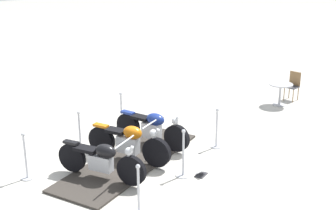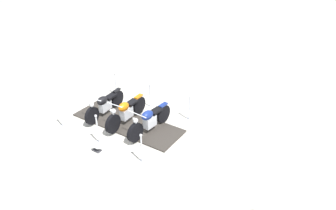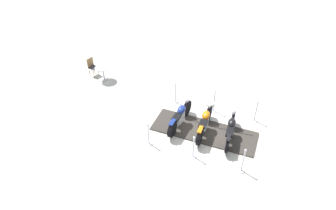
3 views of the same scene
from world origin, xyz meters
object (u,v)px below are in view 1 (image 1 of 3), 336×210
object	(u,v)px
motorcycle_black	(102,159)
stanchion_right_front	(139,200)
stanchion_right_mid	(183,161)
motorcycle_copper	(129,142)
stanchion_left_rear	(121,115)
cafe_table	(280,89)
stanchion_left_mid	(80,136)
info_placard	(201,173)
stanchion_right_rear	(216,133)
motorcycle_navy	(152,128)
cafe_chair_near_table	(293,84)
stanchion_left_front	(26,163)

from	to	relation	value
motorcycle_black	stanchion_right_front	bearing A→B (deg)	-32.10
stanchion_right_mid	motorcycle_copper	bearing A→B (deg)	38.21
stanchion_left_rear	motorcycle_copper	bearing A→B (deg)	167.74
cafe_table	stanchion_left_rear	bearing A→B (deg)	88.80
motorcycle_black	stanchion_left_mid	size ratio (longest dim) A/B	1.64
stanchion_right_front	cafe_table	size ratio (longest dim) A/B	1.35
motorcycle_black	stanchion_right_mid	world-z (taller)	stanchion_right_mid
motorcycle_copper	stanchion_left_rear	world-z (taller)	motorcycle_copper
stanchion_left_rear	cafe_table	world-z (taller)	stanchion_left_rear
stanchion_right_front	info_placard	size ratio (longest dim) A/B	2.93
stanchion_right_rear	motorcycle_black	bearing A→B (deg)	101.55
motorcycle_navy	cafe_chair_near_table	distance (m)	6.13
motorcycle_navy	info_placard	distance (m)	2.07
stanchion_right_rear	cafe_table	world-z (taller)	stanchion_right_rear
stanchion_right_rear	info_placard	distance (m)	1.70
motorcycle_copper	stanchion_left_front	size ratio (longest dim) A/B	1.64
stanchion_left_front	stanchion_left_rear	xyz separation A→B (m)	(2.29, -2.91, -0.03)
stanchion_left_rear	cafe_table	bearing A→B (deg)	-91.20
stanchion_left_mid	stanchion_left_rear	bearing A→B (deg)	-51.76
stanchion_right_rear	stanchion_left_mid	bearing A→B (deg)	69.90
motorcycle_black	info_placard	distance (m)	2.29
motorcycle_navy	motorcycle_copper	bearing A→B (deg)	-86.04
stanchion_right_front	cafe_table	distance (m)	7.90
motorcycle_black	info_placard	world-z (taller)	motorcycle_black
stanchion_right_mid	stanchion_left_rear	size ratio (longest dim) A/B	1.09
motorcycle_navy	info_placard	world-z (taller)	motorcycle_navy
motorcycle_black	motorcycle_navy	xyz separation A→B (m)	(1.34, -1.69, 0.01)
stanchion_left_mid	cafe_table	xyz separation A→B (m)	(1.03, -6.86, 0.20)
motorcycle_black	stanchion_left_mid	world-z (taller)	motorcycle_black
motorcycle_copper	motorcycle_navy	bearing A→B (deg)	88.08
stanchion_right_rear	cafe_table	xyz separation A→B (m)	(2.25, -3.55, 0.17)
motorcycle_copper	stanchion_left_mid	xyz separation A→B (m)	(1.20, 0.95, -0.17)
motorcycle_copper	stanchion_left_front	bearing A→B (deg)	-131.35
info_placard	motorcycle_copper	bearing A→B (deg)	-83.03
stanchion_left_front	stanchion_right_mid	world-z (taller)	stanchion_right_mid
stanchion_left_mid	info_placard	xyz separation A→B (m)	(-2.50, -2.25, -0.30)
stanchion_left_rear	stanchion_right_rear	xyz separation A→B (m)	(-2.36, -1.86, 0.03)
info_placard	motorcycle_black	bearing A→B (deg)	-54.48
info_placard	cafe_table	bearing A→B (deg)	179.18
cafe_table	cafe_chair_near_table	size ratio (longest dim) A/B	0.82
stanchion_left_front	cafe_table	distance (m)	8.60
stanchion_left_front	info_placard	bearing A→B (deg)	-109.99
stanchion_left_mid	info_placard	size ratio (longest dim) A/B	2.86
motorcycle_navy	cafe_table	bearing A→B (deg)	72.92
cafe_chair_near_table	stanchion_right_front	bearing A→B (deg)	9.93
motorcycle_black	stanchion_right_mid	size ratio (longest dim) A/B	1.51
motorcycle_black	stanchion_left_front	xyz separation A→B (m)	(0.72, 1.56, -0.12)
stanchion_right_mid	stanchion_right_front	xyz separation A→B (m)	(-1.15, 1.45, -0.04)
info_placard	cafe_table	distance (m)	5.83
stanchion_right_rear	stanchion_left_front	bearing A→B (deg)	89.20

